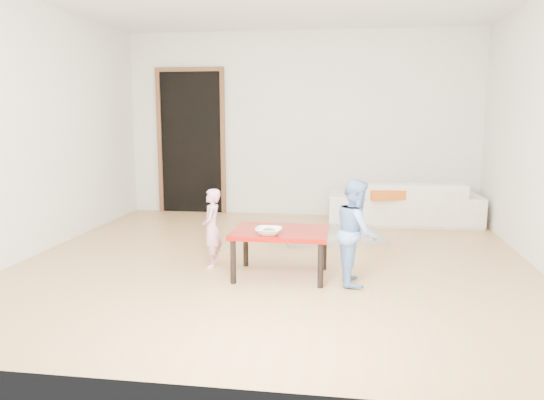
% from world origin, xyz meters
% --- Properties ---
extents(floor, '(5.00, 5.00, 0.01)m').
position_xyz_m(floor, '(0.00, 0.00, 0.00)').
color(floor, tan).
rests_on(floor, ground).
extents(back_wall, '(5.00, 0.02, 2.60)m').
position_xyz_m(back_wall, '(0.00, 2.50, 1.30)').
color(back_wall, white).
rests_on(back_wall, floor).
extents(left_wall, '(0.02, 5.00, 2.60)m').
position_xyz_m(left_wall, '(-2.50, 0.00, 1.30)').
color(left_wall, white).
rests_on(left_wall, floor).
extents(doorway, '(1.02, 0.08, 2.11)m').
position_xyz_m(doorway, '(-1.60, 2.48, 1.02)').
color(doorway, brown).
rests_on(doorway, back_wall).
extents(sofa, '(2.00, 0.86, 0.57)m').
position_xyz_m(sofa, '(1.43, 2.05, 0.29)').
color(sofa, white).
rests_on(sofa, floor).
extents(cushion, '(0.56, 0.53, 0.12)m').
position_xyz_m(cushion, '(1.17, 1.80, 0.44)').
color(cushion, '#D25F17').
rests_on(cushion, sofa).
extents(red_table, '(0.86, 0.64, 0.43)m').
position_xyz_m(red_table, '(0.12, -0.49, 0.21)').
color(red_table, maroon).
rests_on(red_table, floor).
extents(bowl, '(0.23, 0.23, 0.06)m').
position_xyz_m(bowl, '(0.04, -0.67, 0.46)').
color(bowl, white).
rests_on(bowl, red_table).
extents(broccoli, '(0.12, 0.12, 0.06)m').
position_xyz_m(broccoli, '(0.04, -0.67, 0.45)').
color(broccoli, '#2D5919').
rests_on(broccoli, red_table).
extents(child_pink, '(0.21, 0.30, 0.76)m').
position_xyz_m(child_pink, '(-0.57, -0.29, 0.38)').
color(child_pink, pink).
rests_on(child_pink, floor).
extents(child_blue, '(0.39, 0.47, 0.91)m').
position_xyz_m(child_blue, '(0.79, -0.58, 0.45)').
color(child_blue, '#5A84D1').
rests_on(child_blue, floor).
extents(basin, '(0.43, 0.43, 0.13)m').
position_xyz_m(basin, '(-0.06, 1.03, 0.07)').
color(basin, teal).
rests_on(basin, floor).
extents(blanket, '(1.38, 1.25, 0.06)m').
position_xyz_m(blanket, '(0.50, 1.13, 0.03)').
color(blanket, '#B4B29F').
rests_on(blanket, floor).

